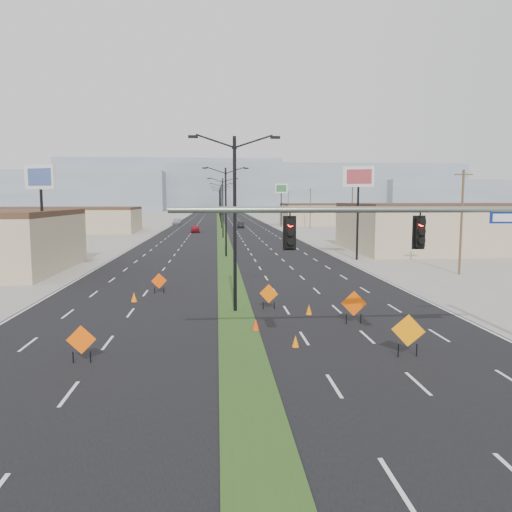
{
  "coord_description": "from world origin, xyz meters",
  "views": [
    {
      "loc": [
        -1.02,
        -16.45,
        6.48
      ],
      "look_at": [
        1.24,
        12.31,
        3.2
      ],
      "focal_mm": 35.0,
      "sensor_mm": 36.0,
      "label": 1
    }
  ],
  "objects": [
    {
      "name": "utility_pole_1",
      "position": [
        20.0,
        60.0,
        4.67
      ],
      "size": [
        1.6,
        0.2,
        9.0
      ],
      "color": "#4C3823",
      "rests_on": "ground"
    },
    {
      "name": "median_strip",
      "position": [
        0.0,
        100.0,
        0.0
      ],
      "size": [
        2.0,
        400.0,
        0.04
      ],
      "primitive_type": "cube",
      "color": "#264719",
      "rests_on": "ground"
    },
    {
      "name": "construction_sign_2",
      "position": [
        -5.05,
        17.97,
        0.83
      ],
      "size": [
        1.03,
        0.37,
        1.42
      ],
      "rotation": [
        0.0,
        0.0,
        0.31
      ],
      "color": "#FF4B05",
      "rests_on": "ground"
    },
    {
      "name": "road_surface",
      "position": [
        0.0,
        100.0,
        0.0
      ],
      "size": [
        25.0,
        400.0,
        0.02
      ],
      "primitive_type": "cube",
      "color": "black",
      "rests_on": "ground"
    },
    {
      "name": "mesa_backdrop",
      "position": [
        -30.0,
        320.0,
        16.0
      ],
      "size": [
        140.0,
        50.0,
        32.0
      ],
      "primitive_type": "cube",
      "color": "gray",
      "rests_on": "ground"
    },
    {
      "name": "streetlight_6",
      "position": [
        0.0,
        180.0,
        5.42
      ],
      "size": [
        5.15,
        0.24,
        10.02
      ],
      "color": "black",
      "rests_on": "ground"
    },
    {
      "name": "cone_0",
      "position": [
        2.38,
        4.7,
        0.27
      ],
      "size": [
        0.32,
        0.32,
        0.54
      ],
      "primitive_type": "cone",
      "rotation": [
        0.0,
        0.0,
        0.01
      ],
      "color": "orange",
      "rests_on": "ground"
    },
    {
      "name": "pole_sign_east_near",
      "position": [
        14.0,
        35.9,
        8.16
      ],
      "size": [
        3.14,
        1.56,
        9.97
      ],
      "rotation": [
        0.0,
        0.0,
        -0.39
      ],
      "color": "black",
      "rests_on": "ground"
    },
    {
      "name": "building_se_near",
      "position": [
        34.0,
        45.0,
        2.75
      ],
      "size": [
        36.0,
        18.0,
        5.5
      ],
      "primitive_type": "cube",
      "color": "tan",
      "rests_on": "ground"
    },
    {
      "name": "cone_2",
      "position": [
        4.12,
        10.84,
        0.3
      ],
      "size": [
        0.42,
        0.42,
        0.59
      ],
      "primitive_type": "cone",
      "rotation": [
        0.0,
        0.0,
        -0.19
      ],
      "color": "orange",
      "rests_on": "ground"
    },
    {
      "name": "signal_mast",
      "position": [
        8.56,
        2.0,
        4.79
      ],
      "size": [
        16.3,
        0.6,
        8.0
      ],
      "color": "slate",
      "rests_on": "ground"
    },
    {
      "name": "cone_1",
      "position": [
        0.86,
        7.6,
        0.3
      ],
      "size": [
        0.37,
        0.37,
        0.61
      ],
      "primitive_type": "cone",
      "rotation": [
        0.0,
        0.0,
        0.02
      ],
      "color": "#FF3505",
      "rests_on": "ground"
    },
    {
      "name": "construction_sign_3",
      "position": [
        2.0,
        12.39,
        0.88
      ],
      "size": [
        1.06,
        0.48,
        1.51
      ],
      "rotation": [
        0.0,
        0.0,
        -0.4
      ],
      "color": "#F46205",
      "rests_on": "ground"
    },
    {
      "name": "streetlight_1",
      "position": [
        0.0,
        40.0,
        5.42
      ],
      "size": [
        5.15,
        0.24,
        10.02
      ],
      "color": "black",
      "rests_on": "ground"
    },
    {
      "name": "streetlight_2",
      "position": [
        0.0,
        68.0,
        5.42
      ],
      "size": [
        5.15,
        0.24,
        10.02
      ],
      "color": "black",
      "rests_on": "ground"
    },
    {
      "name": "streetlight_4",
      "position": [
        0.0,
        124.0,
        5.42
      ],
      "size": [
        5.15,
        0.24,
        10.02
      ],
      "color": "black",
      "rests_on": "ground"
    },
    {
      "name": "construction_sign_5",
      "position": [
        6.05,
        8.54,
        1.04
      ],
      "size": [
        1.31,
        0.21,
        1.76
      ],
      "rotation": [
        0.0,
        0.0,
        -0.13
      ],
      "color": "#DB4904",
      "rests_on": "ground"
    },
    {
      "name": "mesa_east",
      "position": [
        180.0,
        290.0,
        9.0
      ],
      "size": [
        160.0,
        50.0,
        18.0
      ],
      "primitive_type": "cube",
      "color": "gray",
      "rests_on": "ground"
    },
    {
      "name": "streetlight_0",
      "position": [
        0.0,
        12.0,
        5.42
      ],
      "size": [
        5.15,
        0.24,
        10.02
      ],
      "color": "black",
      "rests_on": "ground"
    },
    {
      "name": "construction_sign_1",
      "position": [
        -6.42,
        3.24,
        0.9
      ],
      "size": [
        1.15,
        0.08,
        1.54
      ],
      "rotation": [
        0.0,
        0.0,
        0.04
      ],
      "color": "#FA5605",
      "rests_on": "ground"
    },
    {
      "name": "car_far",
      "position": [
        -11.5,
        114.56,
        0.74
      ],
      "size": [
        2.15,
        5.15,
        1.49
      ],
      "primitive_type": "imported",
      "rotation": [
        0.0,
        0.0,
        0.01
      ],
      "color": "#A1A5AB",
      "rests_on": "ground"
    },
    {
      "name": "cone_3",
      "position": [
        -6.31,
        15.17,
        0.32
      ],
      "size": [
        0.48,
        0.48,
        0.63
      ],
      "primitive_type": "cone",
      "rotation": [
        0.0,
        0.0,
        -0.34
      ],
      "color": "orange",
      "rests_on": "ground"
    },
    {
      "name": "streetlight_3",
      "position": [
        0.0,
        96.0,
        5.42
      ],
      "size": [
        5.15,
        0.24,
        10.02
      ],
      "color": "black",
      "rests_on": "ground"
    },
    {
      "name": "streetlight_5",
      "position": [
        0.0,
        152.0,
        5.42
      ],
      "size": [
        5.15,
        0.24,
        10.02
      ],
      "color": "black",
      "rests_on": "ground"
    },
    {
      "name": "utility_pole_0",
      "position": [
        20.0,
        25.0,
        4.67
      ],
      "size": [
        1.6,
        0.2,
        9.0
      ],
      "color": "#4C3823",
      "rests_on": "ground"
    },
    {
      "name": "construction_sign_4",
      "position": [
        6.79,
        3.0,
        1.06
      ],
      "size": [
        1.24,
        0.59,
        1.79
      ],
      "rotation": [
        0.0,
        0.0,
        -0.42
      ],
      "color": "orange",
      "rests_on": "ground"
    },
    {
      "name": "pole_sign_west",
      "position": [
        -15.71,
        26.91,
        7.63
      ],
      "size": [
        2.92,
        1.6,
        9.36
      ],
      "rotation": [
        0.0,
        0.0,
        -0.43
      ],
      "color": "black",
      "rests_on": "ground"
    },
    {
      "name": "utility_pole_3",
      "position": [
        20.0,
        130.0,
        4.67
      ],
      "size": [
        1.6,
        0.2,
        9.0
      ],
      "color": "#4C3823",
      "rests_on": "ground"
    },
    {
      "name": "car_left",
      "position": [
        -5.3,
        82.34,
        0.72
      ],
      "size": [
        1.94,
        4.34,
        1.45
      ],
      "primitive_type": "imported",
      "rotation": [
        0.0,
        0.0,
        0.05
      ],
      "color": "maroon",
      "rests_on": "ground"
    },
    {
      "name": "mesa_center",
      "position": [
        40.0,
        300.0,
        14.0
      ],
      "size": [
        220.0,
        50.0,
        28.0
      ],
      "primitive_type": "cube",
      "color": "gray",
      "rests_on": "ground"
    },
    {
      "name": "utility_pole_2",
      "position": [
        20.0,
        95.0,
        4.67
      ],
      "size": [
        1.6,
        0.2,
        9.0
      ],
      "color": "#4C3823",
      "rests_on": "ground"
    },
    {
      "name": "car_mid",
      "position": [
        4.46,
        97.68,
        0.68
      ],
      "size": [
        1.76,
        4.23,
        1.36
      ],
      "primitive_type": "imported",
      "rotation": [
        0.0,
        0.0,
        -0.08
      ],
      "color": "black",
      "rests_on": "ground"
    },
    {
      "name": "mesa_west",
      "position": [
        -120.0,
        280.0,
        11.0
      ],
      "size": [
        180.0,
        50.0,
        22.0
      ],
      "primitive_type": "cube",
      "color": "gray",
      "rests_on": "ground"
    },
    {
      "name": "pole_sign_east_far",
      "position": [
        14.14,
        100.83,
        8.34
      ],
      "size": [
        3.22,
        1.52,
        10.17
      ],
      "rotation": [
        0.0,
        0.0,
        0.37
      ],
      "color": "black",
      "rests_on": "ground"
    },
    {
      "name": "ground",
      "position": [
        0.0,
        0.0,
        0.0
      ],
      "size": [
        600.0,
        600.0,
        0.0
      ],
      "primitive_type": "plane",
      "color": "gray",
      "rests_on": "ground"
    },
    {
      "name": "building_se_far",
      "position": [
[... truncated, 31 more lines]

